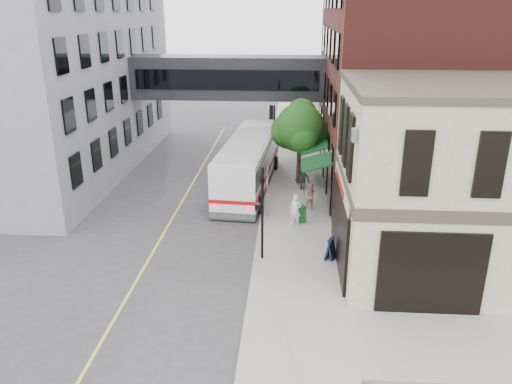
# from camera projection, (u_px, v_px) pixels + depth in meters

# --- Properties ---
(ground) EXTENTS (120.00, 120.00, 0.00)m
(ground) POSITION_uv_depth(u_px,v_px,m) (250.00, 282.00, 21.75)
(ground) COLOR #38383A
(ground) RESTS_ON ground
(sidewalk_main) EXTENTS (4.00, 60.00, 0.15)m
(sidewalk_main) POSITION_uv_depth(u_px,v_px,m) (295.00, 179.00, 34.71)
(sidewalk_main) COLOR gray
(sidewalk_main) RESTS_ON ground
(corner_building) EXTENTS (10.19, 8.12, 8.45)m
(corner_building) POSITION_uv_depth(u_px,v_px,m) (460.00, 181.00, 21.59)
(corner_building) COLOR tan
(corner_building) RESTS_ON ground
(brick_building) EXTENTS (13.76, 18.00, 14.00)m
(brick_building) POSITION_uv_depth(u_px,v_px,m) (419.00, 77.00, 32.73)
(brick_building) COLOR #4E1D18
(brick_building) RESTS_ON ground
(opposite_building) EXTENTS (14.00, 24.00, 14.00)m
(opposite_building) POSITION_uv_depth(u_px,v_px,m) (30.00, 72.00, 35.42)
(opposite_building) COLOR slate
(opposite_building) RESTS_ON ground
(skyway_bridge) EXTENTS (14.00, 3.18, 3.00)m
(skyway_bridge) POSITION_uv_depth(u_px,v_px,m) (229.00, 77.00, 36.56)
(skyway_bridge) COLOR black
(skyway_bridge) RESTS_ON ground
(traffic_signal_near) EXTENTS (0.44, 0.22, 4.60)m
(traffic_signal_near) POSITION_uv_depth(u_px,v_px,m) (262.00, 202.00, 22.57)
(traffic_signal_near) COLOR black
(traffic_signal_near) RESTS_ON sidewalk_main
(traffic_signal_far) EXTENTS (0.53, 0.28, 4.50)m
(traffic_signal_far) POSITION_uv_depth(u_px,v_px,m) (272.00, 123.00, 36.50)
(traffic_signal_far) COLOR black
(traffic_signal_far) RESTS_ON sidewalk_main
(street_sign_pole) EXTENTS (0.08, 0.75, 3.00)m
(street_sign_pole) POSITION_uv_depth(u_px,v_px,m) (267.00, 187.00, 27.61)
(street_sign_pole) COLOR gray
(street_sign_pole) RESTS_ON sidewalk_main
(street_tree) EXTENTS (3.80, 3.20, 5.60)m
(street_tree) POSITION_uv_depth(u_px,v_px,m) (300.00, 127.00, 32.64)
(street_tree) COLOR #382619
(street_tree) RESTS_ON sidewalk_main
(lane_marking) EXTENTS (0.12, 40.00, 0.01)m
(lane_marking) POSITION_uv_depth(u_px,v_px,m) (184.00, 198.00, 31.44)
(lane_marking) COLOR #D8CC4C
(lane_marking) RESTS_ON ground
(bus) EXTENTS (3.63, 12.17, 3.23)m
(bus) POSITION_uv_depth(u_px,v_px,m) (249.00, 161.00, 32.75)
(bus) COLOR white
(bus) RESTS_ON ground
(pedestrian_a) EXTENTS (0.71, 0.55, 1.72)m
(pedestrian_a) POSITION_uv_depth(u_px,v_px,m) (295.00, 210.00, 26.89)
(pedestrian_a) COLOR white
(pedestrian_a) RESTS_ON sidewalk_main
(pedestrian_b) EXTENTS (0.84, 0.68, 1.62)m
(pedestrian_b) POSITION_uv_depth(u_px,v_px,m) (311.00, 197.00, 28.94)
(pedestrian_b) COLOR #CE8591
(pedestrian_b) RESTS_ON sidewalk_main
(pedestrian_c) EXTENTS (1.18, 0.99, 1.58)m
(pedestrian_c) POSITION_uv_depth(u_px,v_px,m) (303.00, 178.00, 32.28)
(pedestrian_c) COLOR #212129
(pedestrian_c) RESTS_ON sidewalk_main
(newspaper_box) EXTENTS (0.60, 0.57, 0.94)m
(newspaper_box) POSITION_uv_depth(u_px,v_px,m) (301.00, 214.00, 27.41)
(newspaper_box) COLOR #12521F
(newspaper_box) RESTS_ON sidewalk_main
(sandwich_board) EXTENTS (0.60, 0.70, 1.07)m
(sandwich_board) POSITION_uv_depth(u_px,v_px,m) (331.00, 248.00, 23.30)
(sandwich_board) COLOR black
(sandwich_board) RESTS_ON sidewalk_main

